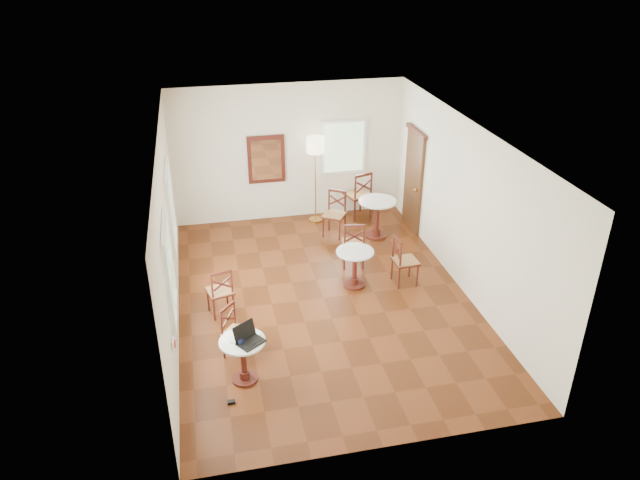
{
  "coord_description": "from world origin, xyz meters",
  "views": [
    {
      "loc": [
        -1.92,
        -8.65,
        5.74
      ],
      "look_at": [
        0.0,
        0.3,
        1.0
      ],
      "focal_mm": 33.53,
      "sensor_mm": 36.0,
      "label": 1
    }
  ],
  "objects_px": {
    "floor_lamp": "(315,151)",
    "power_adapter": "(231,402)",
    "chair_mid_a": "(353,244)",
    "cafe_table_near": "(243,356)",
    "navy_mug": "(241,343)",
    "cafe_table_mid": "(355,264)",
    "chair_back_b": "(335,214)",
    "cafe_table_back": "(377,214)",
    "chair_back_a": "(359,195)",
    "water_glass": "(231,340)",
    "laptop": "(248,338)",
    "chair_mid_b": "(404,261)",
    "mouse": "(241,340)",
    "chair_near_a": "(220,291)",
    "chair_near_b": "(236,332)"
  },
  "relations": [
    {
      "from": "floor_lamp",
      "to": "laptop",
      "type": "bearing_deg",
      "value": -111.61
    },
    {
      "from": "cafe_table_near",
      "to": "mouse",
      "type": "distance_m",
      "value": 0.28
    },
    {
      "from": "navy_mug",
      "to": "chair_back_a",
      "type": "bearing_deg",
      "value": 58.78
    },
    {
      "from": "chair_mid_b",
      "to": "navy_mug",
      "type": "bearing_deg",
      "value": 121.31
    },
    {
      "from": "cafe_table_near",
      "to": "laptop",
      "type": "xyz_separation_m",
      "value": [
        0.08,
        -0.03,
        0.33
      ]
    },
    {
      "from": "floor_lamp",
      "to": "water_glass",
      "type": "distance_m",
      "value": 5.57
    },
    {
      "from": "cafe_table_back",
      "to": "water_glass",
      "type": "distance_m",
      "value": 5.19
    },
    {
      "from": "cafe_table_mid",
      "to": "chair_mid_a",
      "type": "height_order",
      "value": "chair_mid_a"
    },
    {
      "from": "cafe_table_mid",
      "to": "mouse",
      "type": "height_order",
      "value": "mouse"
    },
    {
      "from": "cafe_table_near",
      "to": "chair_back_b",
      "type": "height_order",
      "value": "chair_back_b"
    },
    {
      "from": "chair_near_a",
      "to": "chair_back_b",
      "type": "relative_size",
      "value": 0.92
    },
    {
      "from": "cafe_table_back",
      "to": "chair_near_b",
      "type": "height_order",
      "value": "chair_near_b"
    },
    {
      "from": "chair_back_a",
      "to": "water_glass",
      "type": "distance_m",
      "value": 5.95
    },
    {
      "from": "cafe_table_back",
      "to": "chair_back_b",
      "type": "xyz_separation_m",
      "value": [
        -0.83,
        0.28,
        -0.03
      ]
    },
    {
      "from": "cafe_table_mid",
      "to": "chair_back_a",
      "type": "xyz_separation_m",
      "value": [
        0.85,
        2.83,
        0.1
      ]
    },
    {
      "from": "chair_mid_b",
      "to": "navy_mug",
      "type": "relative_size",
      "value": 9.26
    },
    {
      "from": "cafe_table_mid",
      "to": "chair_back_a",
      "type": "distance_m",
      "value": 2.96
    },
    {
      "from": "cafe_table_near",
      "to": "floor_lamp",
      "type": "distance_m",
      "value": 5.56
    },
    {
      "from": "chair_mid_b",
      "to": "chair_mid_a",
      "type": "bearing_deg",
      "value": 38.54
    },
    {
      "from": "chair_mid_b",
      "to": "floor_lamp",
      "type": "bearing_deg",
      "value": 15.78
    },
    {
      "from": "cafe_table_back",
      "to": "chair_back_b",
      "type": "bearing_deg",
      "value": 161.62
    },
    {
      "from": "power_adapter",
      "to": "mouse",
      "type": "bearing_deg",
      "value": 63.8
    },
    {
      "from": "chair_mid_b",
      "to": "power_adapter",
      "type": "distance_m",
      "value": 4.2
    },
    {
      "from": "chair_mid_b",
      "to": "chair_back_a",
      "type": "relative_size",
      "value": 0.85
    },
    {
      "from": "cafe_table_near",
      "to": "mouse",
      "type": "height_order",
      "value": "mouse"
    },
    {
      "from": "floor_lamp",
      "to": "water_glass",
      "type": "bearing_deg",
      "value": -113.9
    },
    {
      "from": "floor_lamp",
      "to": "mouse",
      "type": "xyz_separation_m",
      "value": [
        -2.1,
        -5.02,
        -0.91
      ]
    },
    {
      "from": "cafe_table_mid",
      "to": "chair_back_b",
      "type": "bearing_deg",
      "value": 86.5
    },
    {
      "from": "cafe_table_mid",
      "to": "power_adapter",
      "type": "xyz_separation_m",
      "value": [
        -2.44,
        -2.61,
        -0.42
      ]
    },
    {
      "from": "cafe_table_near",
      "to": "navy_mug",
      "type": "xyz_separation_m",
      "value": [
        -0.03,
        -0.09,
        0.3
      ]
    },
    {
      "from": "chair_near_b",
      "to": "navy_mug",
      "type": "bearing_deg",
      "value": -137.33
    },
    {
      "from": "cafe_table_mid",
      "to": "laptop",
      "type": "distance_m",
      "value": 3.07
    },
    {
      "from": "chair_mid_b",
      "to": "water_glass",
      "type": "height_order",
      "value": "chair_mid_b"
    },
    {
      "from": "chair_back_b",
      "to": "water_glass",
      "type": "height_order",
      "value": "chair_back_b"
    },
    {
      "from": "chair_mid_a",
      "to": "floor_lamp",
      "type": "xyz_separation_m",
      "value": [
        -0.29,
        2.13,
        1.15
      ]
    },
    {
      "from": "floor_lamp",
      "to": "power_adapter",
      "type": "height_order",
      "value": "floor_lamp"
    },
    {
      "from": "chair_near_a",
      "to": "navy_mug",
      "type": "bearing_deg",
      "value": 80.97
    },
    {
      "from": "cafe_table_near",
      "to": "cafe_table_back",
      "type": "xyz_separation_m",
      "value": [
        3.17,
        3.97,
        0.08
      ]
    },
    {
      "from": "cafe_table_back",
      "to": "laptop",
      "type": "bearing_deg",
      "value": -127.6
    },
    {
      "from": "chair_near_b",
      "to": "chair_back_b",
      "type": "bearing_deg",
      "value": 8.02
    },
    {
      "from": "cafe_table_back",
      "to": "power_adapter",
      "type": "xyz_separation_m",
      "value": [
        -3.4,
        -4.42,
        -0.49
      ]
    },
    {
      "from": "cafe_table_back",
      "to": "floor_lamp",
      "type": "xyz_separation_m",
      "value": [
        -1.09,
        1.04,
        1.11
      ]
    },
    {
      "from": "cafe_table_back",
      "to": "navy_mug",
      "type": "distance_m",
      "value": 5.17
    },
    {
      "from": "chair_mid_a",
      "to": "power_adapter",
      "type": "bearing_deg",
      "value": 62.54
    },
    {
      "from": "water_glass",
      "to": "navy_mug",
      "type": "bearing_deg",
      "value": -32.35
    },
    {
      "from": "water_glass",
      "to": "power_adapter",
      "type": "relative_size",
      "value": 0.86
    },
    {
      "from": "chair_back_b",
      "to": "mouse",
      "type": "xyz_separation_m",
      "value": [
        -2.35,
        -4.26,
        0.23
      ]
    },
    {
      "from": "chair_mid_b",
      "to": "chair_back_a",
      "type": "height_order",
      "value": "chair_back_a"
    },
    {
      "from": "water_glass",
      "to": "cafe_table_back",
      "type": "bearing_deg",
      "value": 50.26
    },
    {
      "from": "chair_mid_a",
      "to": "navy_mug",
      "type": "distance_m",
      "value": 3.83
    }
  ]
}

